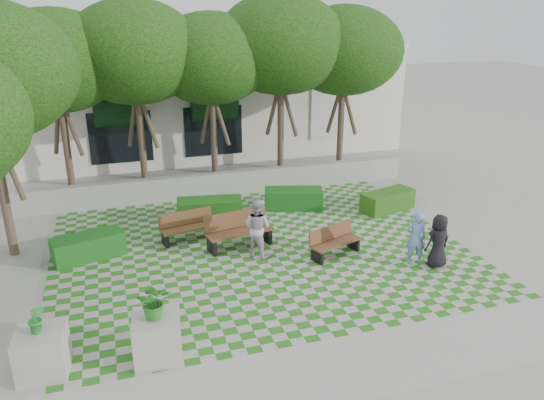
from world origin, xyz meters
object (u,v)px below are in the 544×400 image
object	(u,v)px
bench_mid	(238,231)
person_white	(257,227)
planter_front	(157,328)
bench_west	(188,227)
planter_back	(42,350)
hedge_midleft	(210,210)
hedge_midright	(293,199)
bench_east	(334,242)
person_dark	(438,241)
hedge_east	(388,201)
hedge_west	(88,247)
person_blue	(416,238)

from	to	relation	value
bench_mid	person_white	distance (m)	0.92
bench_mid	planter_front	xyz separation A→B (m)	(-2.92, -4.73, 0.18)
bench_west	planter_back	bearing A→B (deg)	-136.18
hedge_midleft	hedge_midright	bearing A→B (deg)	4.06
bench_east	hedge_midright	world-z (taller)	bench_east
person_dark	person_white	bearing A→B (deg)	-32.44
bench_mid	hedge_midleft	size ratio (longest dim) A/B	0.98
bench_west	person_dark	bearing A→B (deg)	-42.87
hedge_east	person_dark	size ratio (longest dim) A/B	1.29
hedge_midright	person_dark	xyz separation A→B (m)	(2.31, -5.45, 0.41)
person_white	hedge_midright	bearing A→B (deg)	-74.18
planter_front	person_white	bearing A→B (deg)	50.27
planter_front	person_dark	world-z (taller)	planter_front
bench_east	hedge_midright	size ratio (longest dim) A/B	0.84
hedge_east	hedge_west	bearing A→B (deg)	-175.70
bench_mid	person_blue	distance (m)	5.18
bench_mid	hedge_west	xyz separation A→B (m)	(-4.34, 0.56, -0.17)
hedge_midright	planter_back	bearing A→B (deg)	-137.93
bench_west	person_blue	bearing A→B (deg)	-42.78
planter_front	person_white	xyz separation A→B (m)	(3.30, 3.97, 0.19)
bench_east	bench_mid	size ratio (longest dim) A/B	0.82
bench_east	planter_front	distance (m)	6.39
person_dark	person_white	xyz separation A→B (m)	(-4.59, 2.18, 0.11)
hedge_midleft	bench_east	bearing A→B (deg)	-51.28
bench_east	hedge_east	xyz separation A→B (m)	(3.27, 2.73, -0.07)
hedge_east	planter_back	size ratio (longest dim) A/B	1.28
bench_mid	person_dark	bearing A→B (deg)	-40.51
person_blue	bench_west	bearing A→B (deg)	-13.38
hedge_east	person_dark	distance (m)	4.36
hedge_midleft	planter_front	xyz separation A→B (m)	(-2.48, -7.02, 0.32)
hedge_west	planter_back	xyz separation A→B (m)	(-0.81, -5.10, 0.17)
hedge_west	person_blue	xyz separation A→B (m)	(8.80, -3.17, 0.44)
planter_front	bench_east	bearing A→B (deg)	31.32
hedge_east	planter_front	world-z (taller)	planter_front
hedge_midleft	person_blue	bearing A→B (deg)	-45.02
hedge_east	hedge_midright	world-z (taller)	hedge_midright
bench_east	hedge_midleft	bearing A→B (deg)	108.88
bench_west	planter_front	xyz separation A→B (m)	(-1.53, -5.65, 0.26)
person_white	hedge_east	bearing A→B (deg)	-108.31
person_blue	hedge_midleft	bearing A→B (deg)	-27.25
planter_front	bench_mid	bearing A→B (deg)	58.30
bench_west	bench_mid	bearing A→B (deg)	-45.42
planter_back	bench_east	bearing A→B (deg)	22.16
bench_mid	hedge_midleft	xyz separation A→B (m)	(-0.44, 2.29, -0.14)
hedge_midright	planter_front	bearing A→B (deg)	-127.63
person_dark	hedge_west	bearing A→B (deg)	-27.64
bench_east	planter_back	xyz separation A→B (m)	(-7.68, -3.13, 0.10)
bench_east	bench_west	size ratio (longest dim) A/B	0.96
bench_west	hedge_east	distance (m)	7.20
hedge_midleft	person_blue	world-z (taller)	person_blue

